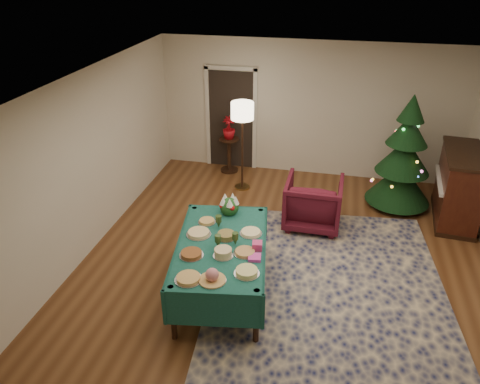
% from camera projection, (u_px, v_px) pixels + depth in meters
% --- Properties ---
extents(room_shell, '(7.00, 7.00, 7.00)m').
position_uv_depth(room_shell, '(287.00, 189.00, 6.22)').
color(room_shell, '#593319').
rests_on(room_shell, ground).
extents(doorway, '(1.08, 0.04, 2.16)m').
position_uv_depth(doorway, '(231.00, 117.00, 9.65)').
color(doorway, black).
rests_on(doorway, ground).
extents(rug, '(3.57, 4.47, 0.02)m').
position_uv_depth(rug, '(328.00, 291.00, 6.43)').
color(rug, '#121944').
rests_on(rug, ground).
extents(buffet_table, '(1.47, 2.17, 0.78)m').
position_uv_depth(buffet_table, '(222.00, 253.00, 6.16)').
color(buffet_table, black).
rests_on(buffet_table, ground).
extents(platter_0, '(0.33, 0.33, 0.05)m').
position_uv_depth(platter_0, '(188.00, 278.00, 5.41)').
color(platter_0, silver).
rests_on(platter_0, buffet_table).
extents(platter_1, '(0.33, 0.33, 0.17)m').
position_uv_depth(platter_1, '(212.00, 276.00, 5.37)').
color(platter_1, silver).
rests_on(platter_1, buffet_table).
extents(platter_2, '(0.31, 0.31, 0.06)m').
position_uv_depth(platter_2, '(247.00, 272.00, 5.51)').
color(platter_2, silver).
rests_on(platter_2, buffet_table).
extents(platter_3, '(0.31, 0.31, 0.05)m').
position_uv_depth(platter_3, '(191.00, 254.00, 5.84)').
color(platter_3, silver).
rests_on(platter_3, buffet_table).
extents(platter_4, '(0.26, 0.26, 0.11)m').
position_uv_depth(platter_4, '(223.00, 253.00, 5.82)').
color(platter_4, silver).
rests_on(platter_4, buffet_table).
extents(platter_5, '(0.29, 0.29, 0.04)m').
position_uv_depth(platter_5, '(245.00, 252.00, 5.88)').
color(platter_5, silver).
rests_on(platter_5, buffet_table).
extents(platter_6, '(0.34, 0.34, 0.05)m').
position_uv_depth(platter_6, '(199.00, 233.00, 6.26)').
color(platter_6, silver).
rests_on(platter_6, buffet_table).
extents(platter_7, '(0.27, 0.27, 0.08)m').
position_uv_depth(platter_7, '(226.00, 236.00, 6.19)').
color(platter_7, silver).
rests_on(platter_7, buffet_table).
extents(platter_8, '(0.30, 0.30, 0.04)m').
position_uv_depth(platter_8, '(251.00, 233.00, 6.29)').
color(platter_8, silver).
rests_on(platter_8, buffet_table).
extents(platter_9, '(0.25, 0.25, 0.04)m').
position_uv_depth(platter_9, '(207.00, 221.00, 6.54)').
color(platter_9, silver).
rests_on(platter_9, buffet_table).
extents(goblet_0, '(0.08, 0.08, 0.18)m').
position_uv_depth(goblet_0, '(219.00, 221.00, 6.40)').
color(goblet_0, '#2D471E').
rests_on(goblet_0, buffet_table).
extents(goblet_1, '(0.08, 0.08, 0.18)m').
position_uv_depth(goblet_1, '(235.00, 239.00, 6.02)').
color(goblet_1, '#2D471E').
rests_on(goblet_1, buffet_table).
extents(goblet_2, '(0.08, 0.08, 0.18)m').
position_uv_depth(goblet_2, '(218.00, 241.00, 5.97)').
color(goblet_2, '#2D471E').
rests_on(goblet_2, buffet_table).
extents(napkin_stack, '(0.18, 0.18, 0.04)m').
position_uv_depth(napkin_stack, '(255.00, 257.00, 5.78)').
color(napkin_stack, '#DE3DAE').
rests_on(napkin_stack, buffet_table).
extents(gift_box, '(0.14, 0.14, 0.10)m').
position_uv_depth(gift_box, '(257.00, 246.00, 5.95)').
color(gift_box, '#D43B7C').
rests_on(gift_box, buffet_table).
extents(centerpiece, '(0.28, 0.28, 0.32)m').
position_uv_depth(centerpiece, '(229.00, 205.00, 6.72)').
color(centerpiece, '#1E4C1E').
rests_on(centerpiece, buffet_table).
extents(armchair, '(0.93, 0.87, 0.94)m').
position_uv_depth(armchair, '(313.00, 200.00, 7.77)').
color(armchair, '#50111F').
rests_on(armchair, ground).
extents(floor_lamp, '(0.42, 0.42, 1.73)m').
position_uv_depth(floor_lamp, '(242.00, 116.00, 8.53)').
color(floor_lamp, '#A57F3F').
rests_on(floor_lamp, ground).
extents(side_table, '(0.41, 0.41, 0.73)m').
position_uv_depth(side_table, '(229.00, 155.00, 9.75)').
color(side_table, black).
rests_on(side_table, ground).
extents(potted_plant, '(0.26, 0.47, 0.26)m').
position_uv_depth(potted_plant, '(229.00, 132.00, 9.52)').
color(potted_plant, '#9F0B14').
rests_on(potted_plant, side_table).
extents(christmas_tree, '(1.49, 1.49, 2.08)m').
position_uv_depth(christmas_tree, '(404.00, 158.00, 8.18)').
color(christmas_tree, black).
rests_on(christmas_tree, ground).
extents(piano, '(0.79, 1.49, 1.25)m').
position_uv_depth(piano, '(459.00, 187.00, 7.89)').
color(piano, black).
rests_on(piano, ground).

